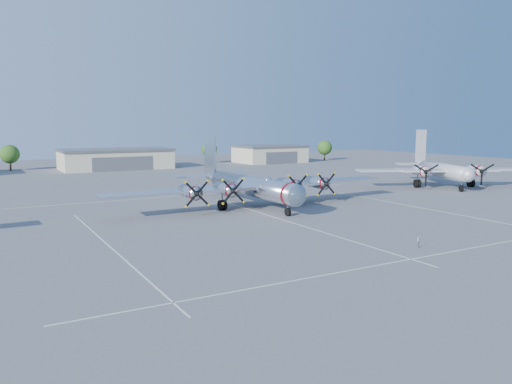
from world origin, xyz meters
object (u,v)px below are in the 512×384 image
hangar_east (270,154)px  twin_engine_east (441,186)px  hangar_center (116,159)px  info_placard (419,240)px  tree_west (10,154)px  tree_far_east (325,148)px  main_bomber_b29 (248,205)px  tree_east (209,149)px

hangar_east → twin_engine_east: size_ratio=0.61×
hangar_center → info_placard: (3.68, -101.43, -1.93)m
hangar_east → tree_west: size_ratio=3.10×
tree_far_east → twin_engine_east: bearing=-109.2°
tree_west → twin_engine_east: bearing=-48.0°
hangar_center → main_bomber_b29: size_ratio=0.65×
hangar_east → info_placard: (-44.32, -101.43, -1.94)m
hangar_east → twin_engine_east: hangar_east is taller
tree_west → tree_east: bearing=-2.1°
hangar_center → main_bomber_b29: (1.78, -70.68, -2.71)m
hangar_center → twin_engine_east: (44.64, -69.22, -2.71)m
hangar_center → hangar_east: bearing=0.0°
hangar_center → tree_east: bearing=11.4°
tree_east → tree_west: bearing=177.9°
tree_west → tree_far_east: 93.54m
hangar_center → hangar_east: size_ratio=1.39×
tree_west → main_bomber_b29: tree_west is taller
main_bomber_b29 → twin_engine_east: twin_engine_east is taller
tree_west → twin_engine_east: (69.64, -77.25, -4.22)m
tree_west → info_placard: tree_west is taller
tree_west → tree_far_east: size_ratio=1.00×
hangar_east → main_bomber_b29: (-46.22, -70.68, -2.71)m
info_placard → tree_west: bearing=81.1°
tree_west → tree_far_east: (93.00, -10.00, 0.00)m
tree_west → info_placard: bearing=-75.3°
tree_far_east → twin_engine_east: 71.32m
info_placard → twin_engine_east: bearing=14.6°
tree_west → info_placard: 113.22m
tree_east → main_bomber_b29: size_ratio=0.15×
tree_east → tree_far_east: (38.00, -8.00, 0.00)m
main_bomber_b29 → info_placard: main_bomber_b29 is taller
tree_east → twin_engine_east: tree_east is taller
hangar_center → tree_east: 30.64m
hangar_center → twin_engine_east: hangar_center is taller
hangar_center → main_bomber_b29: 70.76m
tree_east → twin_engine_east: (14.64, -75.25, -4.22)m
tree_far_east → tree_east: bearing=168.1°
main_bomber_b29 → tree_far_east: bearing=45.1°
hangar_east → tree_west: (-73.00, 8.04, 1.51)m
twin_engine_east → hangar_center: bearing=146.5°
tree_far_east → hangar_center: bearing=178.3°
tree_far_east → twin_engine_east: tree_far_east is taller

